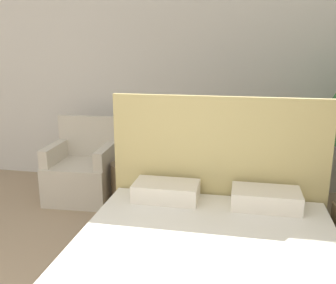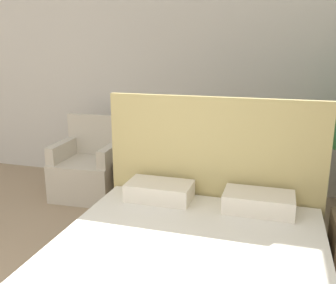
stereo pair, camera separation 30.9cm
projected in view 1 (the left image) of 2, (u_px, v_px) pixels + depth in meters
The scene contains 4 objects.
wall_back at pixel (163, 64), 4.41m from camera, with size 10.00×0.06×2.90m.
armchair_near_window_left at pixel (82, 174), 4.14m from camera, with size 0.71×0.65×0.89m.
armchair_near_window_right at pixel (181, 181), 3.93m from camera, with size 0.73×0.67×0.89m.
side_table at pixel (129, 184), 4.00m from camera, with size 0.37×0.37×0.46m.
Camera 1 is at (0.94, -0.47, 1.66)m, focal length 40.00 mm.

